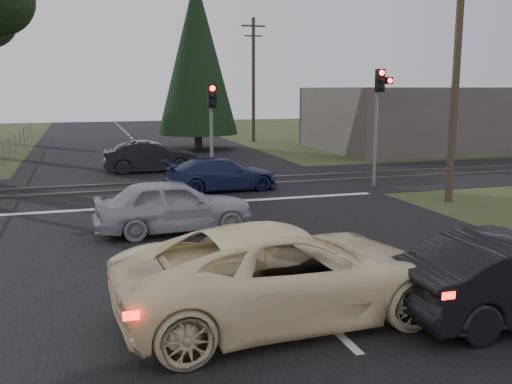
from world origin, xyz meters
name	(u,v)px	position (x,y,z in m)	size (l,w,h in m)	color
ground	(278,277)	(0.00, 0.00, 0.00)	(120.00, 120.00, 0.00)	#2E3A1A
road	(191,194)	(0.00, 10.00, 0.01)	(14.00, 100.00, 0.01)	black
rail_corridor	(182,186)	(0.00, 12.00, 0.01)	(120.00, 8.00, 0.01)	black
stop_line	(201,203)	(0.00, 8.20, 0.01)	(13.00, 0.35, 0.00)	silver
rail_near	(185,188)	(0.00, 11.20, 0.05)	(120.00, 0.12, 0.10)	#59544C
rail_far	(179,182)	(0.00, 12.80, 0.05)	(120.00, 0.12, 0.10)	#59544C
traffic_signal_right	(379,105)	(7.55, 9.47, 3.31)	(0.68, 0.48, 4.70)	slate
traffic_signal_center	(212,118)	(1.00, 10.68, 2.81)	(0.32, 0.48, 4.10)	slate
utility_pole_near	(457,65)	(8.50, 6.00, 4.73)	(1.80, 0.26, 9.00)	#4C3D2D
utility_pole_mid	(253,78)	(8.50, 30.00, 4.73)	(1.80, 0.26, 9.00)	#4C3D2D
utility_pole_far	(191,81)	(8.50, 55.00, 4.73)	(1.80, 0.26, 9.00)	#4C3D2D
conifer_tree	(197,56)	(3.50, 26.00, 5.99)	(5.20, 5.20, 11.00)	#473D33
fence_left	(7,162)	(-7.80, 22.50, 0.00)	(0.10, 36.00, 1.20)	slate
building_right	(426,118)	(18.00, 22.00, 2.00)	(14.00, 10.00, 4.00)	#59514C
cream_coupe	(287,273)	(-0.59, -2.14, 0.82)	(2.73, 5.92, 1.65)	#FFEDB6
silver_car	(174,206)	(-1.49, 4.52, 0.75)	(1.76, 4.37, 1.49)	#A3A6AB
blue_sedan	(221,174)	(1.29, 10.45, 0.65)	(1.81, 4.46, 1.29)	#19234D
dark_car_far	(151,157)	(-0.71, 16.39, 0.73)	(1.55, 4.43, 1.46)	black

